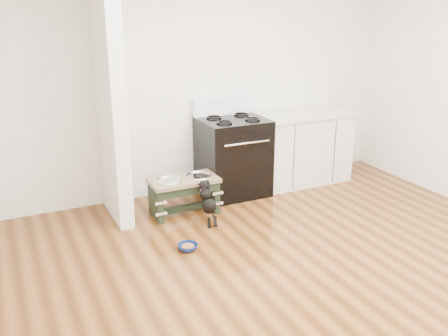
% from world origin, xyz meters
% --- Properties ---
extents(ground, '(5.00, 5.00, 0.00)m').
position_xyz_m(ground, '(0.00, 0.00, 0.00)').
color(ground, '#48250C').
rests_on(ground, ground).
extents(room_shell, '(5.00, 5.00, 5.00)m').
position_xyz_m(room_shell, '(0.00, 0.00, 1.62)').
color(room_shell, silver).
rests_on(room_shell, ground).
extents(partition_wall, '(0.15, 0.80, 2.70)m').
position_xyz_m(partition_wall, '(-1.18, 2.10, 1.35)').
color(partition_wall, silver).
rests_on(partition_wall, ground).
extents(oven_range, '(0.76, 0.69, 1.14)m').
position_xyz_m(oven_range, '(0.25, 2.16, 0.48)').
color(oven_range, black).
rests_on(oven_range, ground).
extents(cabinet_run, '(1.24, 0.64, 0.91)m').
position_xyz_m(cabinet_run, '(1.23, 2.18, 0.45)').
color(cabinet_run, silver).
rests_on(cabinet_run, ground).
extents(dog_feeder, '(0.74, 0.40, 0.42)m').
position_xyz_m(dog_feeder, '(-0.50, 1.84, 0.29)').
color(dog_feeder, black).
rests_on(dog_feeder, ground).
extents(puppy, '(0.13, 0.38, 0.45)m').
position_xyz_m(puppy, '(-0.37, 1.50, 0.25)').
color(puppy, black).
rests_on(puppy, ground).
extents(floor_bowl, '(0.25, 0.25, 0.06)m').
position_xyz_m(floor_bowl, '(-0.78, 1.02, 0.03)').
color(floor_bowl, navy).
rests_on(floor_bowl, ground).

